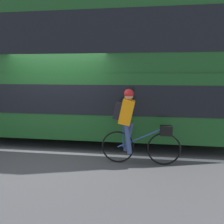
# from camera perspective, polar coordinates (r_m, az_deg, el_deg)

# --- Properties ---
(ground_plane) EXTENTS (80.00, 80.00, 0.00)m
(ground_plane) POSITION_cam_1_polar(r_m,az_deg,el_deg) (5.88, -14.11, -10.36)
(ground_plane) COLOR #424244
(road_center_line) EXTENTS (50.00, 0.14, 0.01)m
(road_center_line) POSITION_cam_1_polar(r_m,az_deg,el_deg) (5.89, -14.08, -10.30)
(road_center_line) COLOR silver
(road_center_line) RESTS_ON ground_plane
(sidewalk_curb) EXTENTS (60.00, 1.70, 0.13)m
(sidewalk_curb) POSITION_cam_1_polar(r_m,az_deg,el_deg) (9.99, -4.59, -1.17)
(sidewalk_curb) COLOR gray
(sidewalk_curb) RESTS_ON ground_plane
(building_facade) EXTENTS (60.00, 0.30, 8.36)m
(building_facade) POSITION_cam_1_polar(r_m,az_deg,el_deg) (10.98, -3.72, 21.49)
(building_facade) COLOR brown
(building_facade) RESTS_ON ground_plane
(bus) EXTENTS (9.89, 2.53, 3.81)m
(bus) POSITION_cam_1_polar(r_m,az_deg,el_deg) (6.86, -10.77, 10.66)
(bus) COLOR black
(bus) RESTS_ON ground_plane
(cyclist_on_bike) EXTENTS (1.77, 0.32, 1.70)m
(cyclist_on_bike) POSITION_cam_1_polar(r_m,az_deg,el_deg) (4.86, 5.48, -3.29)
(cyclist_on_bike) COLOR black
(cyclist_on_bike) RESTS_ON ground_plane
(street_sign_post) EXTENTS (0.36, 0.09, 2.40)m
(street_sign_post) POSITION_cam_1_polar(r_m,az_deg,el_deg) (9.53, 13.46, 6.57)
(street_sign_post) COLOR #59595B
(street_sign_post) RESTS_ON sidewalk_curb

